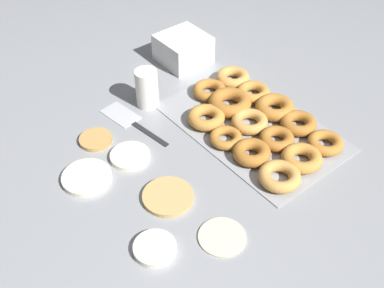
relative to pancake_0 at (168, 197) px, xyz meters
name	(u,v)px	position (x,y,z in m)	size (l,w,h in m)	color
ground_plane	(168,165)	(0.08, -0.06, -0.01)	(3.00, 3.00, 0.00)	gray
pancake_0	(168,197)	(0.00, 0.00, 0.00)	(0.11, 0.11, 0.01)	tan
pancake_1	(87,177)	(0.16, 0.11, 0.00)	(0.12, 0.12, 0.01)	silver
pancake_2	(155,248)	(-0.09, 0.10, 0.00)	(0.09, 0.09, 0.01)	silver
pancake_3	(222,236)	(-0.16, -0.02, 0.00)	(0.10, 0.10, 0.01)	beige
pancake_4	(130,156)	(0.16, -0.01, 0.00)	(0.10, 0.10, 0.01)	silver
pancake_5	(96,140)	(0.26, 0.03, 0.00)	(0.08, 0.08, 0.01)	tan
donut_tray	(255,121)	(0.06, -0.32, 0.01)	(0.47, 0.29, 0.04)	#93969B
container_stack	(183,49)	(0.42, -0.37, 0.04)	(0.13, 0.14, 0.08)	white
paper_cup	(147,88)	(0.31, -0.16, 0.05)	(0.06, 0.06, 0.11)	white
spatula	(127,118)	(0.29, -0.08, 0.00)	(0.23, 0.07, 0.01)	black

